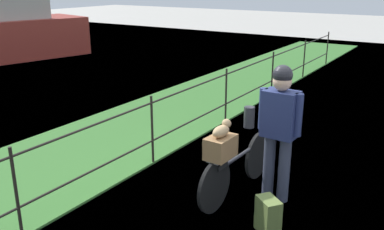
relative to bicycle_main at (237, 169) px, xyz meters
The scene contains 10 objects.
ground_plane 0.53m from the bicycle_main, 67.45° to the right, with size 60.00×60.00×0.00m, color #B2ADA3.
grass_strip 2.66m from the bicycle_main, 86.66° to the left, with size 27.00×2.40×0.03m, color #38702D.
iron_fence 1.48m from the bicycle_main, 83.95° to the left, with size 18.04×0.04×1.04m.
bicycle_main is the anchor object (origin of this frame).
wooden_crate 0.59m from the bicycle_main, behind, with size 0.38×0.25×0.26m, color olive.
terrier_dog 0.74m from the bicycle_main, behind, with size 0.32×0.15×0.18m.
cyclist_person 0.82m from the bicycle_main, 71.94° to the right, with size 0.28×0.54×1.68m.
backpack_on_paving 0.91m from the bicycle_main, 131.54° to the right, with size 0.28×0.18×0.40m, color olive.
mooring_bollard 2.57m from the bicycle_main, 21.73° to the left, with size 0.20×0.20×0.39m, color #38383D.
moored_boat_mid 11.86m from the bicycle_main, 66.51° to the left, with size 4.81×3.13×3.88m.
Camera 1 is at (-4.52, -1.75, 2.61)m, focal length 39.50 mm.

